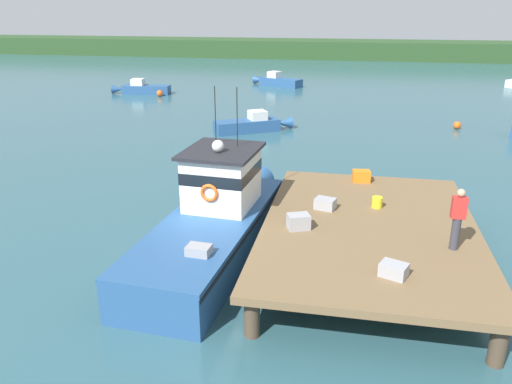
{
  "coord_description": "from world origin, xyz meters",
  "views": [
    {
      "loc": [
        4.16,
        -13.68,
        7.08
      ],
      "look_at": [
        1.2,
        1.48,
        1.4
      ],
      "focal_mm": 35.73,
      "sensor_mm": 36.0,
      "label": 1
    }
  ],
  "objects_px": {
    "crate_stack_mid_dock": "(394,270)",
    "crate_single_by_cleat": "(361,176)",
    "crate_single_far": "(325,204)",
    "mooring_buoy_inshore": "(457,125)",
    "moored_boat_off_the_point": "(252,124)",
    "main_fishing_boat": "(216,218)",
    "crate_stack_near_edge": "(299,222)",
    "deckhand_by_the_boat": "(458,218)",
    "mooring_buoy_outer": "(160,93)",
    "moored_boat_far_left": "(142,89)",
    "bait_bucket": "(377,202)",
    "mooring_buoy_channel_marker": "(258,170)",
    "moored_boat_outer_mooring": "(277,81)"
  },
  "relations": [
    {
      "from": "crate_single_by_cleat",
      "to": "crate_stack_near_edge",
      "type": "height_order",
      "value": "crate_stack_near_edge"
    },
    {
      "from": "crate_stack_mid_dock",
      "to": "mooring_buoy_inshore",
      "type": "distance_m",
      "value": 21.97
    },
    {
      "from": "crate_stack_mid_dock",
      "to": "mooring_buoy_outer",
      "type": "relative_size",
      "value": 1.17
    },
    {
      "from": "bait_bucket",
      "to": "crate_single_by_cleat",
      "type": "bearing_deg",
      "value": 101.28
    },
    {
      "from": "mooring_buoy_inshore",
      "to": "crate_stack_near_edge",
      "type": "bearing_deg",
      "value": -111.39
    },
    {
      "from": "crate_single_far",
      "to": "mooring_buoy_inshore",
      "type": "distance_m",
      "value": 18.83
    },
    {
      "from": "mooring_buoy_outer",
      "to": "mooring_buoy_inshore",
      "type": "distance_m",
      "value": 23.34
    },
    {
      "from": "mooring_buoy_channel_marker",
      "to": "mooring_buoy_outer",
      "type": "bearing_deg",
      "value": 122.47
    },
    {
      "from": "crate_stack_mid_dock",
      "to": "crate_single_by_cleat",
      "type": "bearing_deg",
      "value": 96.29
    },
    {
      "from": "crate_stack_near_edge",
      "to": "moored_boat_far_left",
      "type": "relative_size",
      "value": 0.12
    },
    {
      "from": "crate_stack_mid_dock",
      "to": "crate_single_far",
      "type": "relative_size",
      "value": 1.0
    },
    {
      "from": "crate_stack_mid_dock",
      "to": "crate_single_by_cleat",
      "type": "xyz_separation_m",
      "value": [
        -0.74,
        6.7,
        0.04
      ]
    },
    {
      "from": "moored_boat_far_left",
      "to": "mooring_buoy_outer",
      "type": "xyz_separation_m",
      "value": [
        1.91,
        -0.94,
        -0.18
      ]
    },
    {
      "from": "crate_stack_near_edge",
      "to": "mooring_buoy_outer",
      "type": "distance_m",
      "value": 30.53
    },
    {
      "from": "crate_stack_mid_dock",
      "to": "bait_bucket",
      "type": "relative_size",
      "value": 1.76
    },
    {
      "from": "bait_bucket",
      "to": "moored_boat_off_the_point",
      "type": "xyz_separation_m",
      "value": [
        -6.79,
        14.1,
        -0.95
      ]
    },
    {
      "from": "bait_bucket",
      "to": "deckhand_by_the_boat",
      "type": "bearing_deg",
      "value": -53.87
    },
    {
      "from": "deckhand_by_the_boat",
      "to": "moored_boat_outer_mooring",
      "type": "bearing_deg",
      "value": 105.91
    },
    {
      "from": "deckhand_by_the_boat",
      "to": "moored_boat_far_left",
      "type": "distance_m",
      "value": 34.94
    },
    {
      "from": "bait_bucket",
      "to": "mooring_buoy_outer",
      "type": "xyz_separation_m",
      "value": [
        -16.75,
        24.77,
        -1.11
      ]
    },
    {
      "from": "moored_boat_far_left",
      "to": "mooring_buoy_channel_marker",
      "type": "height_order",
      "value": "moored_boat_far_left"
    },
    {
      "from": "crate_single_by_cleat",
      "to": "crate_stack_mid_dock",
      "type": "bearing_deg",
      "value": -83.71
    },
    {
      "from": "crate_single_far",
      "to": "main_fishing_boat",
      "type": "bearing_deg",
      "value": -164.1
    },
    {
      "from": "bait_bucket",
      "to": "moored_boat_outer_mooring",
      "type": "xyz_separation_m",
      "value": [
        -8.11,
        32.38,
        -0.92
      ]
    },
    {
      "from": "crate_single_far",
      "to": "crate_stack_near_edge",
      "type": "height_order",
      "value": "crate_stack_near_edge"
    },
    {
      "from": "mooring_buoy_inshore",
      "to": "deckhand_by_the_boat",
      "type": "bearing_deg",
      "value": -99.95
    },
    {
      "from": "moored_boat_outer_mooring",
      "to": "mooring_buoy_channel_marker",
      "type": "relative_size",
      "value": 15.22
    },
    {
      "from": "bait_bucket",
      "to": "mooring_buoy_channel_marker",
      "type": "xyz_separation_m",
      "value": [
        -4.96,
        6.25,
        -1.21
      ]
    },
    {
      "from": "main_fishing_boat",
      "to": "mooring_buoy_inshore",
      "type": "bearing_deg",
      "value": 61.31
    },
    {
      "from": "moored_boat_far_left",
      "to": "moored_boat_outer_mooring",
      "type": "bearing_deg",
      "value": 32.31
    },
    {
      "from": "main_fishing_boat",
      "to": "mooring_buoy_outer",
      "type": "relative_size",
      "value": 19.3
    },
    {
      "from": "crate_stack_near_edge",
      "to": "moored_boat_off_the_point",
      "type": "bearing_deg",
      "value": 105.87
    },
    {
      "from": "crate_stack_mid_dock",
      "to": "moored_boat_off_the_point",
      "type": "distance_m",
      "value": 19.7
    },
    {
      "from": "mooring_buoy_channel_marker",
      "to": "mooring_buoy_inshore",
      "type": "relative_size",
      "value": 0.71
    },
    {
      "from": "moored_boat_far_left",
      "to": "mooring_buoy_outer",
      "type": "bearing_deg",
      "value": -26.12
    },
    {
      "from": "crate_stack_near_edge",
      "to": "crate_single_far",
      "type": "bearing_deg",
      "value": 68.72
    },
    {
      "from": "crate_stack_mid_dock",
      "to": "mooring_buoy_outer",
      "type": "height_order",
      "value": "crate_stack_mid_dock"
    },
    {
      "from": "moored_boat_off_the_point",
      "to": "crate_stack_mid_dock",
      "type": "bearing_deg",
      "value": -69.03
    },
    {
      "from": "mooring_buoy_outer",
      "to": "mooring_buoy_inshore",
      "type": "xyz_separation_m",
      "value": [
        22.04,
        -7.7,
        -0.03
      ]
    },
    {
      "from": "crate_single_by_cleat",
      "to": "moored_boat_off_the_point",
      "type": "height_order",
      "value": "crate_single_by_cleat"
    },
    {
      "from": "moored_boat_far_left",
      "to": "bait_bucket",
      "type": "bearing_deg",
      "value": -54.04
    },
    {
      "from": "crate_single_far",
      "to": "bait_bucket",
      "type": "distance_m",
      "value": 1.62
    },
    {
      "from": "crate_single_far",
      "to": "deckhand_by_the_boat",
      "type": "distance_m",
      "value": 4.08
    },
    {
      "from": "moored_boat_outer_mooring",
      "to": "mooring_buoy_inshore",
      "type": "xyz_separation_m",
      "value": [
        13.4,
        -15.3,
        -0.21
      ]
    },
    {
      "from": "crate_single_by_cleat",
      "to": "moored_boat_off_the_point",
      "type": "xyz_separation_m",
      "value": [
        -6.3,
        11.68,
        -0.98
      ]
    },
    {
      "from": "mooring_buoy_inshore",
      "to": "main_fishing_boat",
      "type": "bearing_deg",
      "value": -118.69
    },
    {
      "from": "crate_single_by_cleat",
      "to": "crate_stack_near_edge",
      "type": "bearing_deg",
      "value": -111.03
    },
    {
      "from": "crate_stack_near_edge",
      "to": "mooring_buoy_channel_marker",
      "type": "relative_size",
      "value": 1.82
    },
    {
      "from": "crate_single_by_cleat",
      "to": "mooring_buoy_inshore",
      "type": "bearing_deg",
      "value": 68.49
    },
    {
      "from": "crate_single_far",
      "to": "crate_single_by_cleat",
      "type": "bearing_deg",
      "value": 69.12
    }
  ]
}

